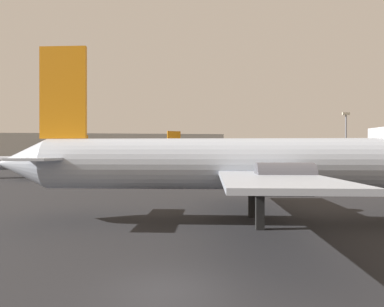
# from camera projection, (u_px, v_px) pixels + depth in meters

# --- Properties ---
(ground_plane) EXTENTS (600.00, 600.00, 0.00)m
(ground_plane) POSITION_uv_depth(u_px,v_px,m) (166.00, 291.00, 11.50)
(ground_plane) COLOR #232326
(airplane_at_gate) EXTENTS (38.39, 24.54, 11.80)m
(airplane_at_gate) POSITION_uv_depth(u_px,v_px,m) (274.00, 164.00, 22.72)
(airplane_at_gate) COLOR #B2BCCC
(airplane_at_gate) RESTS_ON ground_plane
(airplane_far_left) EXTENTS (29.67, 17.99, 8.59)m
(airplane_far_left) POSITION_uv_depth(u_px,v_px,m) (225.00, 160.00, 67.85)
(airplane_far_left) COLOR silver
(airplane_far_left) RESTS_ON ground_plane
(airplane_far_right) EXTENTS (25.36, 20.18, 8.06)m
(airplane_far_right) POSITION_uv_depth(u_px,v_px,m) (32.00, 163.00, 65.12)
(airplane_far_right) COLOR #B2BCCC
(airplane_far_right) RESTS_ON ground_plane
(light_mast_right) EXTENTS (2.40, 0.50, 17.34)m
(light_mast_right) POSITION_uv_depth(u_px,v_px,m) (346.00, 136.00, 109.16)
(light_mast_right) COLOR slate
(light_mast_right) RESTS_ON ground_plane
(terminal_building) EXTENTS (90.11, 20.17, 12.14)m
(terminal_building) POSITION_uv_depth(u_px,v_px,m) (113.00, 149.00, 144.66)
(terminal_building) COLOR #B7B7B2
(terminal_building) RESTS_ON ground_plane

